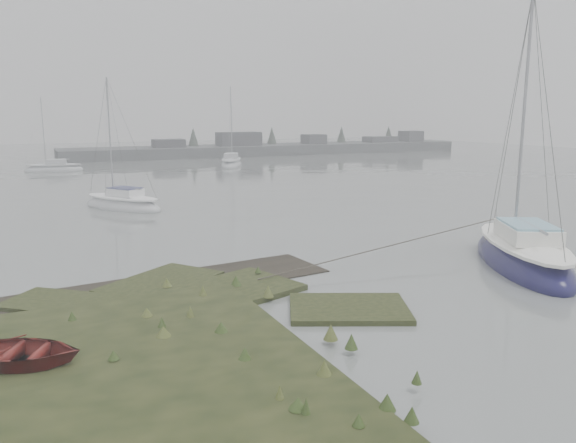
# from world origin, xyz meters

# --- Properties ---
(ground) EXTENTS (160.00, 160.00, 0.00)m
(ground) POSITION_xyz_m (0.00, 30.00, 0.00)
(ground) COLOR slate
(ground) RESTS_ON ground
(far_shoreline) EXTENTS (60.00, 8.00, 4.15)m
(far_shoreline) POSITION_xyz_m (26.84, 61.90, 0.85)
(far_shoreline) COLOR #4C4F51
(far_shoreline) RESTS_ON ground
(sailboat_main) EXTENTS (6.15, 8.27, 11.28)m
(sailboat_main) POSITION_xyz_m (9.26, 0.98, 0.35)
(sailboat_main) COLOR #110F3B
(sailboat_main) RESTS_ON ground
(sailboat_white) EXTENTS (5.10, 6.20, 8.64)m
(sailboat_white) POSITION_xyz_m (-2.50, 21.43, 0.27)
(sailboat_white) COLOR silver
(sailboat_white) RESTS_ON ground
(sailboat_far_b) EXTENTS (4.87, 7.06, 9.53)m
(sailboat_far_b) POSITION_xyz_m (13.47, 45.97, 0.30)
(sailboat_far_b) COLOR silver
(sailboat_far_b) RESTS_ON ground
(sailboat_far_c) EXTENTS (5.89, 2.65, 8.03)m
(sailboat_far_c) POSITION_xyz_m (-5.01, 48.24, 0.25)
(sailboat_far_c) COLOR silver
(sailboat_far_c) RESTS_ON ground
(dinghy) EXTENTS (3.47, 3.12, 0.59)m
(dinghy) POSITION_xyz_m (-8.43, -0.82, 0.52)
(dinghy) COLOR maroon
(dinghy) RESTS_ON marsh_bank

